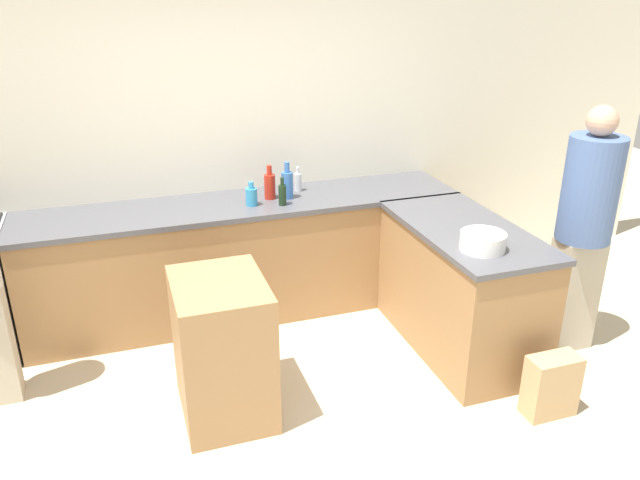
{
  "coord_description": "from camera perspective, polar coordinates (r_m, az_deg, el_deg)",
  "views": [
    {
      "loc": [
        -0.88,
        -2.66,
        2.48
      ],
      "look_at": [
        0.27,
        0.77,
        0.97
      ],
      "focal_mm": 35.0,
      "sensor_mm": 36.0,
      "label": 1
    }
  ],
  "objects": [
    {
      "name": "wall_back",
      "position": [
        4.99,
        -8.09,
        9.37
      ],
      "size": [
        8.0,
        0.06,
        2.7
      ],
      "color": "silver",
      "rests_on": "ground_plane"
    },
    {
      "name": "paper_bag",
      "position": [
        4.14,
        20.37,
        -12.38
      ],
      "size": [
        0.32,
        0.16,
        0.4
      ],
      "color": "tan",
      "rests_on": "ground_plane"
    },
    {
      "name": "mixing_bowl",
      "position": [
        4.0,
        14.66,
        -0.12
      ],
      "size": [
        0.28,
        0.28,
        0.11
      ],
      "color": "white",
      "rests_on": "counter_peninsula"
    },
    {
      "name": "wine_bottle_dark",
      "position": [
        4.65,
        -3.46,
        4.21
      ],
      "size": [
        0.06,
        0.06,
        0.21
      ],
      "color": "black",
      "rests_on": "counter_back"
    },
    {
      "name": "vinegar_bottle_clear",
      "position": [
        4.97,
        -2.04,
        5.38
      ],
      "size": [
        0.06,
        0.06,
        0.2
      ],
      "color": "silver",
      "rests_on": "counter_back"
    },
    {
      "name": "water_bottle_blue",
      "position": [
        4.79,
        -3.01,
        5.14
      ],
      "size": [
        0.09,
        0.09,
        0.29
      ],
      "color": "#386BB7",
      "rests_on": "counter_back"
    },
    {
      "name": "person_at_peninsula",
      "position": [
        4.59,
        23.01,
        1.33
      ],
      "size": [
        0.36,
        0.36,
        1.75
      ],
      "color": "#ADA38E",
      "rests_on": "ground_plane"
    },
    {
      "name": "island_table",
      "position": [
        3.83,
        -8.89,
        -9.81
      ],
      "size": [
        0.53,
        0.67,
        0.88
      ],
      "color": "#997047",
      "rests_on": "ground_plane"
    },
    {
      "name": "counter_peninsula",
      "position": [
        4.55,
        12.73,
        -4.26
      ],
      "size": [
        0.69,
        1.38,
        0.92
      ],
      "color": "olive",
      "rests_on": "ground_plane"
    },
    {
      "name": "counter_back",
      "position": [
        4.94,
        -6.73,
        -1.57
      ],
      "size": [
        3.35,
        0.68,
        0.92
      ],
      "color": "olive",
      "rests_on": "ground_plane"
    },
    {
      "name": "ground_plane",
      "position": [
        3.74,
        -0.25,
        -18.85
      ],
      "size": [
        14.0,
        14.0,
        0.0
      ],
      "primitive_type": "plane",
      "color": "beige"
    },
    {
      "name": "hot_sauce_bottle",
      "position": [
        4.79,
        -4.62,
        4.99
      ],
      "size": [
        0.09,
        0.09,
        0.26
      ],
      "color": "red",
      "rests_on": "counter_back"
    },
    {
      "name": "dish_soap_bottle",
      "position": [
        4.67,
        -6.28,
        4.02
      ],
      "size": [
        0.09,
        0.09,
        0.18
      ],
      "color": "#338CBF",
      "rests_on": "counter_back"
    }
  ]
}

